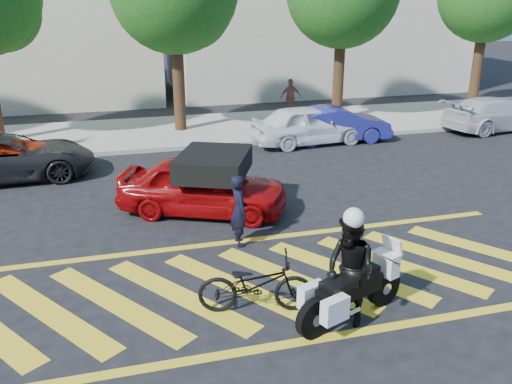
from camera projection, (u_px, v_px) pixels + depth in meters
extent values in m
plane|color=black|center=(270.00, 283.00, 10.18)|extent=(90.00, 90.00, 0.00)
cube|color=#9E998E|center=(181.00, 131.00, 21.01)|extent=(60.00, 5.00, 0.15)
cube|color=yellow|center=(50.00, 313.00, 9.21)|extent=(2.43, 3.21, 0.01)
cube|color=yellow|center=(117.00, 304.00, 9.48)|extent=(2.43, 3.21, 0.01)
cube|color=yellow|center=(179.00, 295.00, 9.75)|extent=(2.43, 3.21, 0.01)
cube|color=yellow|center=(239.00, 287.00, 10.03)|extent=(2.43, 3.21, 0.01)
cube|color=yellow|center=(295.00, 279.00, 10.30)|extent=(2.43, 3.21, 0.01)
cube|color=yellow|center=(348.00, 272.00, 10.57)|extent=(2.43, 3.21, 0.01)
cube|color=yellow|center=(398.00, 264.00, 10.84)|extent=(2.43, 3.21, 0.01)
cube|color=yellow|center=(447.00, 258.00, 11.12)|extent=(2.43, 3.21, 0.01)
cube|color=yellow|center=(492.00, 251.00, 11.39)|extent=(2.43, 3.21, 0.01)
cube|color=yellow|center=(304.00, 341.00, 8.45)|extent=(12.00, 0.20, 0.01)
cube|color=yellow|center=(245.00, 240.00, 11.89)|extent=(12.00, 0.20, 0.01)
cylinder|color=black|center=(179.00, 81.00, 20.34)|extent=(0.44, 0.44, 4.00)
sphere|color=#144D15|center=(190.00, 8.00, 19.87)|extent=(2.99, 2.99, 2.99)
cylinder|color=black|center=(339.00, 75.00, 21.95)|extent=(0.44, 0.44, 4.00)
sphere|color=#144D15|center=(353.00, 8.00, 21.49)|extent=(2.86, 2.86, 2.86)
cylinder|color=black|center=(477.00, 69.00, 23.56)|extent=(0.44, 0.44, 4.00)
sphere|color=#144D15|center=(493.00, 8.00, 23.12)|extent=(2.60, 2.60, 2.60)
imported|color=black|center=(239.00, 210.00, 11.48)|extent=(0.40, 0.59, 1.56)
imported|color=black|center=(256.00, 284.00, 9.11)|extent=(2.05, 1.10, 1.02)
cylinder|color=black|center=(315.00, 318.00, 8.46)|extent=(0.68, 0.38, 0.68)
cylinder|color=silver|center=(315.00, 318.00, 8.46)|extent=(0.25, 0.23, 0.21)
cylinder|color=black|center=(384.00, 287.00, 9.35)|extent=(0.68, 0.38, 0.68)
cylinder|color=silver|center=(384.00, 287.00, 9.35)|extent=(0.25, 0.23, 0.21)
cube|color=black|center=(350.00, 289.00, 8.79)|extent=(1.30, 0.71, 0.31)
cube|color=black|center=(364.00, 273.00, 8.89)|extent=(0.54, 0.45, 0.23)
cube|color=black|center=(339.00, 284.00, 8.58)|extent=(0.65, 0.53, 0.12)
cube|color=silver|center=(386.00, 263.00, 9.19)|extent=(0.37, 0.48, 0.41)
cube|color=silver|center=(312.00, 295.00, 8.67)|extent=(0.50, 0.34, 0.39)
cube|color=silver|center=(335.00, 310.00, 8.27)|extent=(0.50, 0.34, 0.39)
imported|color=black|center=(350.00, 271.00, 8.69)|extent=(0.98, 1.09, 1.86)
imported|color=#910609|center=(203.00, 186.00, 13.19)|extent=(4.41, 3.17, 1.39)
imported|color=black|center=(10.00, 157.00, 15.65)|extent=(4.76, 2.39, 1.29)
imported|color=white|center=(309.00, 125.00, 19.28)|extent=(4.24, 2.00, 1.40)
imported|color=navy|center=(337.00, 125.00, 19.59)|extent=(3.89, 1.51, 1.26)
imported|color=#B8B9C0|center=(496.00, 114.00, 21.26)|extent=(4.65, 2.40, 1.29)
imported|color=brown|center=(291.00, 97.00, 23.16)|extent=(0.91, 0.39, 1.55)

